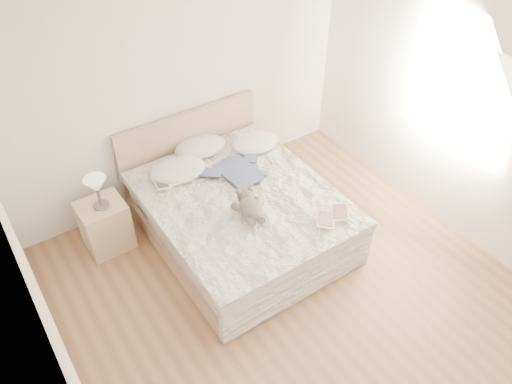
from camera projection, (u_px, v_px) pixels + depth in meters
floor at (306, 308)px, 4.66m from camera, size 4.00×4.50×0.00m
ceiling at (337, 29)px, 2.89m from camera, size 4.00×4.50×0.00m
wall_back at (180, 81)px, 5.18m from camera, size 4.00×0.02×2.70m
wall_left at (54, 329)px, 2.93m from camera, size 0.02×4.50×2.70m
wall_right at (486, 121)px, 4.62m from camera, size 0.02×4.50×2.70m
window at (461, 98)px, 4.73m from camera, size 0.02×1.30×1.10m
bed at (237, 212)px, 5.20m from camera, size 1.72×2.14×1.00m
nightstand at (105, 225)px, 5.09m from camera, size 0.46×0.41×0.56m
table_lamp at (96, 187)px, 4.74m from camera, size 0.23×0.23×0.35m
pillow_left at (177, 170)px, 5.20m from camera, size 0.66×0.52×0.18m
pillow_middle at (200, 147)px, 5.51m from camera, size 0.61×0.46×0.17m
pillow_right at (255, 143)px, 5.57m from camera, size 0.57×0.42×0.16m
blouse at (239, 171)px, 5.20m from camera, size 0.57×0.60×0.02m
photo_book at (168, 181)px, 5.08m from camera, size 0.32×0.24×0.02m
childrens_book at (333, 216)px, 4.69m from camera, size 0.43×0.41×0.02m
teddy_bear at (250, 214)px, 4.68m from camera, size 0.33×0.42×0.20m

